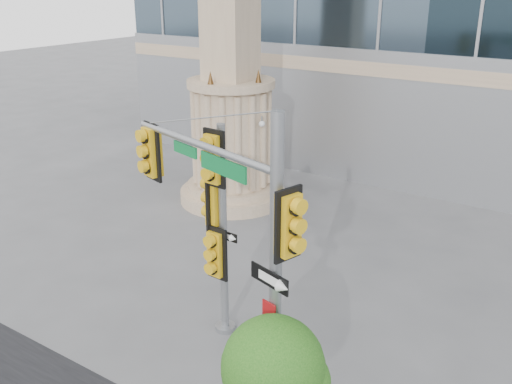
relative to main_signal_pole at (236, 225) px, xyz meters
The scene contains 5 objects.
ground 4.38m from the main_signal_pole, 148.88° to the left, with size 120.00×120.00×0.00m, color #545456.
monument 12.08m from the main_signal_pole, 126.33° to the left, with size 4.40×4.40×16.60m.
main_signal_pole is the anchor object (origin of this frame).
secondary_signal_pole 2.63m from the main_signal_pole, 136.07° to the left, with size 0.98×0.77×5.68m.
street_tree 2.93m from the main_signal_pole, 33.74° to the right, with size 2.00×1.95×3.12m.
Camera 1 is at (7.29, -9.23, 8.92)m, focal length 40.00 mm.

